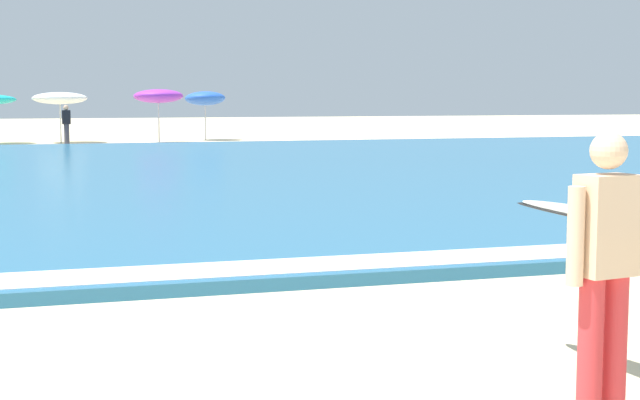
{
  "coord_description": "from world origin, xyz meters",
  "views": [
    {
      "loc": [
        -0.29,
        -4.17,
        1.94
      ],
      "look_at": [
        1.96,
        3.16,
        1.1
      ],
      "focal_mm": 53.65,
      "sensor_mm": 36.0,
      "label": 1
    }
  ],
  "objects_px": {
    "surfer_with_board": "(639,246)",
    "beach_umbrella_7": "(205,98)",
    "beachgoer_near_row_mid": "(66,124)",
    "beach_umbrella_5": "(60,98)",
    "beach_umbrella_6": "(158,96)"
  },
  "relations": [
    {
      "from": "beach_umbrella_7",
      "to": "beachgoer_near_row_mid",
      "type": "height_order",
      "value": "beach_umbrella_7"
    },
    {
      "from": "surfer_with_board",
      "to": "beach_umbrella_7",
      "type": "xyz_separation_m",
      "value": [
        3.92,
        36.33,
        0.77
      ]
    },
    {
      "from": "surfer_with_board",
      "to": "beach_umbrella_6",
      "type": "relative_size",
      "value": 1.34
    },
    {
      "from": "surfer_with_board",
      "to": "beach_umbrella_5",
      "type": "bearing_deg",
      "value": 93.5
    },
    {
      "from": "beach_umbrella_5",
      "to": "beach_umbrella_6",
      "type": "relative_size",
      "value": 0.99
    },
    {
      "from": "beachgoer_near_row_mid",
      "to": "beach_umbrella_5",
      "type": "bearing_deg",
      "value": 93.13
    },
    {
      "from": "surfer_with_board",
      "to": "beach_umbrella_7",
      "type": "bearing_deg",
      "value": 83.85
    },
    {
      "from": "beach_umbrella_6",
      "to": "beachgoer_near_row_mid",
      "type": "xyz_separation_m",
      "value": [
        -3.71,
        -1.25,
        -1.07
      ]
    },
    {
      "from": "surfer_with_board",
      "to": "beachgoer_near_row_mid",
      "type": "height_order",
      "value": "surfer_with_board"
    },
    {
      "from": "beach_umbrella_7",
      "to": "beach_umbrella_5",
      "type": "bearing_deg",
      "value": -174.29
    },
    {
      "from": "beach_umbrella_5",
      "to": "beach_umbrella_7",
      "type": "height_order",
      "value": "beach_umbrella_7"
    },
    {
      "from": "surfer_with_board",
      "to": "beachgoer_near_row_mid",
      "type": "distance_m",
      "value": 33.28
    },
    {
      "from": "beach_umbrella_7",
      "to": "surfer_with_board",
      "type": "bearing_deg",
      "value": -96.15
    },
    {
      "from": "beachgoer_near_row_mid",
      "to": "beach_umbrella_7",
      "type": "bearing_deg",
      "value": 27.56
    },
    {
      "from": "surfer_with_board",
      "to": "beach_umbrella_5",
      "type": "distance_m",
      "value": 35.8
    }
  ]
}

